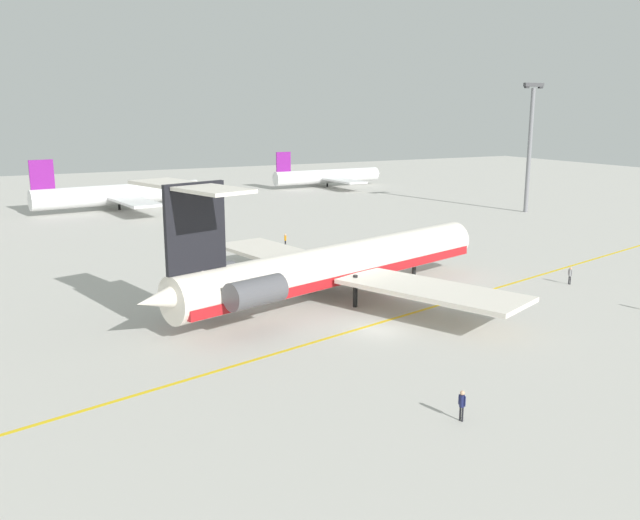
# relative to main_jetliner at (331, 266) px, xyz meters

# --- Properties ---
(ground) EXTENTS (302.25, 302.25, 0.00)m
(ground) POSITION_rel_main_jetliner_xyz_m (-0.74, -9.32, -3.21)
(ground) COLOR #B7B5AD
(main_jetliner) EXTENTS (39.62, 35.53, 11.77)m
(main_jetliner) POSITION_rel_main_jetliner_xyz_m (0.00, 0.00, 0.00)
(main_jetliner) COLOR silver
(main_jetliner) RESTS_ON ground
(airliner_mid_left) EXTENTS (30.46, 30.19, 9.10)m
(airliner_mid_left) POSITION_rel_main_jetliner_xyz_m (-4.80, 66.74, -0.53)
(airliner_mid_left) COLOR white
(airliner_mid_left) RESTS_ON ground
(airliner_mid_right) EXTENTS (26.92, 26.55, 8.07)m
(airliner_mid_right) POSITION_rel_main_jetliner_xyz_m (43.65, 81.32, -0.83)
(airliner_mid_right) COLOR white
(airliner_mid_right) RESTS_ON ground
(ground_crew_near_nose) EXTENTS (0.26, 0.41, 1.64)m
(ground_crew_near_nose) POSITION_rel_main_jetliner_xyz_m (6.53, 24.33, -2.17)
(ground_crew_near_nose) COLOR black
(ground_crew_near_nose) RESTS_ON ground
(ground_crew_near_tail) EXTENTS (0.28, 0.44, 1.76)m
(ground_crew_near_tail) POSITION_rel_main_jetliner_xyz_m (23.69, -5.97, -2.10)
(ground_crew_near_tail) COLOR black
(ground_crew_near_tail) RESTS_ON ground
(ground_crew_portside) EXTENTS (0.29, 0.44, 1.81)m
(ground_crew_portside) POSITION_rel_main_jetliner_xyz_m (-5.23, -24.96, -2.06)
(ground_crew_portside) COLOR black
(ground_crew_portside) RESTS_ON ground
(safety_cone_nose) EXTENTS (0.40, 0.40, 0.55)m
(safety_cone_nose) POSITION_rel_main_jetliner_xyz_m (18.76, 18.88, -2.93)
(safety_cone_nose) COLOR #EA590F
(safety_cone_nose) RESTS_ON ground
(taxiway_centreline) EXTENTS (105.68, 26.99, 0.01)m
(taxiway_centreline) POSITION_rel_main_jetliner_xyz_m (1.09, -7.58, -3.21)
(taxiway_centreline) COLOR gold
(taxiway_centreline) RESTS_ON ground
(light_mast) EXTENTS (4.00, 0.70, 21.19)m
(light_mast) POSITION_rel_main_jetliner_xyz_m (54.94, 32.47, 8.57)
(light_mast) COLOR slate
(light_mast) RESTS_ON ground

